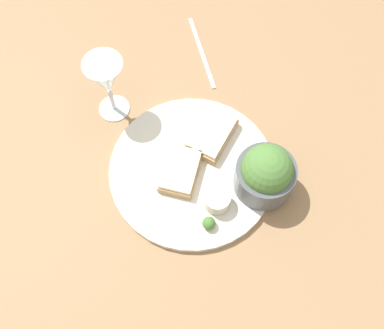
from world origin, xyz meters
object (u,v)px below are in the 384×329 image
object	(u,v)px
salad_bowl	(266,173)
cheese_toast_far	(181,171)
wine_glass	(106,79)
cheese_toast_near	(211,134)
fork	(202,52)
sauce_ramekin	(217,199)

from	to	relation	value
salad_bowl	cheese_toast_far	world-z (taller)	salad_bowl
wine_glass	salad_bowl	bearing A→B (deg)	55.44
cheese_toast_near	wine_glass	world-z (taller)	wine_glass
salad_bowl	wine_glass	world-z (taller)	wine_glass
salad_bowl	fork	distance (m)	0.33
salad_bowl	cheese_toast_near	size ratio (longest dim) A/B	0.88
cheese_toast_near	cheese_toast_far	size ratio (longest dim) A/B	1.13
sauce_ramekin	cheese_toast_far	size ratio (longest dim) A/B	0.45
salad_bowl	cheese_toast_near	bearing A→B (deg)	-140.20
sauce_ramekin	cheese_toast_near	bearing A→B (deg)	179.33
cheese_toast_far	fork	distance (m)	0.29
cheese_toast_near	wine_glass	bearing A→B (deg)	-114.54
cheese_toast_far	sauce_ramekin	bearing A→B (deg)	44.93
cheese_toast_near	fork	size ratio (longest dim) A/B	0.65
salad_bowl	wine_glass	bearing A→B (deg)	-124.56
cheese_toast_far	wine_glass	size ratio (longest dim) A/B	0.73
cheese_toast_near	wine_glass	distance (m)	0.22
salad_bowl	fork	size ratio (longest dim) A/B	0.58
fork	salad_bowl	bearing A→B (deg)	15.47
wine_glass	fork	size ratio (longest dim) A/B	0.79
salad_bowl	sauce_ramekin	bearing A→B (deg)	-69.77
sauce_ramekin	cheese_toast_far	distance (m)	0.09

